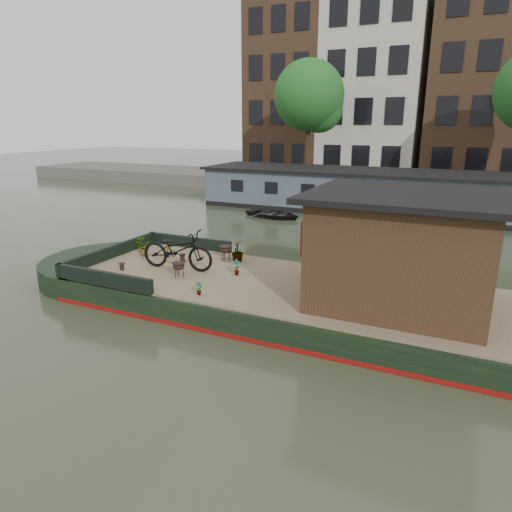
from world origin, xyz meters
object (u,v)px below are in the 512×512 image
at_px(brazier_rear, 225,253).
at_px(brazier_front, 179,270).
at_px(cabin, 402,248).
at_px(potted_plant_a, 236,267).
at_px(dinghy, 273,211).
at_px(bicycle, 177,250).

bearing_deg(brazier_rear, brazier_front, -99.62).
distance_m(cabin, brazier_rear, 5.27).
bearing_deg(brazier_front, potted_plant_a, 31.43).
height_order(brazier_rear, dinghy, brazier_rear).
xyz_separation_m(cabin, dinghy, (-7.38, 10.39, -1.58)).
distance_m(cabin, dinghy, 12.84).
height_order(cabin, potted_plant_a, cabin).
height_order(cabin, brazier_front, cabin).
height_order(potted_plant_a, brazier_front, potted_plant_a).
relative_size(potted_plant_a, brazier_rear, 1.04).
bearing_deg(potted_plant_a, brazier_front, -148.57).
relative_size(potted_plant_a, dinghy, 0.15).
bearing_deg(bicycle, potted_plant_a, -88.62).
xyz_separation_m(brazier_front, dinghy, (-2.05, 11.03, -0.55)).
xyz_separation_m(bicycle, brazier_front, (0.40, -0.56, -0.34)).
bearing_deg(dinghy, brazier_rear, -154.29).
xyz_separation_m(cabin, brazier_rear, (-5.01, 1.25, -1.03)).
bearing_deg(brazier_rear, potted_plant_a, -50.05).
bearing_deg(potted_plant_a, brazier_rear, 129.95).
bearing_deg(dinghy, brazier_front, -158.31).
relative_size(brazier_front, brazier_rear, 0.97).
bearing_deg(potted_plant_a, cabin, -1.89).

